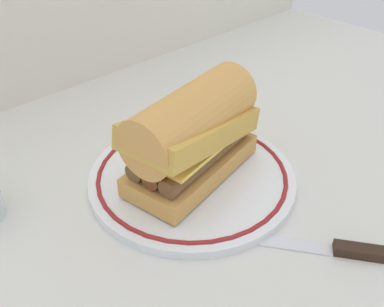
% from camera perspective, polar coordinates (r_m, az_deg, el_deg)
% --- Properties ---
extents(ground_plane, '(1.50, 1.50, 0.00)m').
position_cam_1_polar(ground_plane, '(0.56, -0.82, -5.17)').
color(ground_plane, beige).
extents(plate, '(0.27, 0.27, 0.01)m').
position_cam_1_polar(plate, '(0.57, 0.00, -3.04)').
color(plate, white).
rests_on(plate, ground_plane).
extents(sausage_sandwich, '(0.20, 0.12, 0.12)m').
position_cam_1_polar(sausage_sandwich, '(0.53, 0.00, 2.81)').
color(sausage_sandwich, '#CC9347').
rests_on(sausage_sandwich, plate).
extents(butter_knife, '(0.11, 0.14, 0.01)m').
position_cam_1_polar(butter_knife, '(0.51, 17.12, -11.87)').
color(butter_knife, silver).
rests_on(butter_knife, ground_plane).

